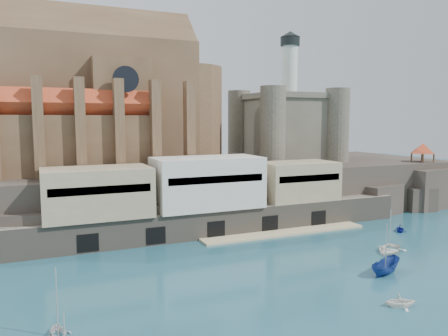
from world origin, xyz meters
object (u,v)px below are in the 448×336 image
at_px(pavilion, 423,149).
at_px(boat_2, 385,273).
at_px(boat_1, 400,306).
at_px(castle_keep, 286,124).
at_px(church, 103,105).

bearing_deg(pavilion, boat_2, -142.28).
bearing_deg(boat_1, castle_keep, -0.99).
relative_size(pavilion, boat_1, 1.90).
distance_m(church, pavilion, 68.65).
xyz_separation_m(boat_1, boat_2, (5.73, 8.12, 0.00)).
height_order(boat_1, boat_2, boat_2).
relative_size(pavilion, boat_2, 1.12).
relative_size(church, boat_1, 13.96).
xyz_separation_m(castle_keep, pavilion, (25.92, -15.08, -5.59)).
distance_m(castle_keep, boat_2, 50.18).
relative_size(church, boat_2, 8.24).
bearing_deg(pavilion, castle_keep, 149.82).
relative_size(castle_keep, boat_1, 8.70).
relative_size(church, castle_keep, 1.60).
xyz_separation_m(pavilion, boat_2, (-38.63, -29.88, -12.73)).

